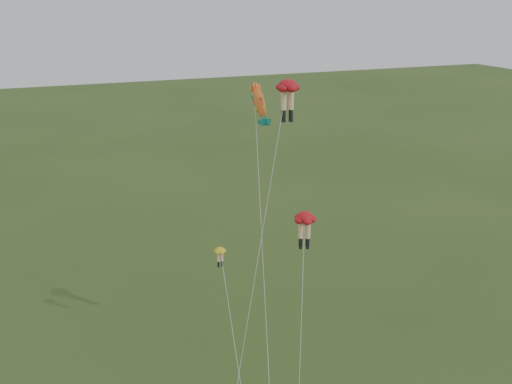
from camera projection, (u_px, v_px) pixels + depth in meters
name	position (u px, v px, depth m)	size (l,w,h in m)	color
legs_kite_red_high	(287.00, 92.00, 38.94)	(8.02, 8.71, 19.76)	#B51219
legs_kite_red_mid	(305.00, 223.00, 36.41)	(4.01, 6.79, 12.11)	#B51219
legs_kite_yellow	(222.00, 263.00, 38.16)	(1.73, 9.16, 9.06)	yellow
fish_kite	(259.00, 102.00, 41.40)	(5.16, 15.04, 19.38)	gold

